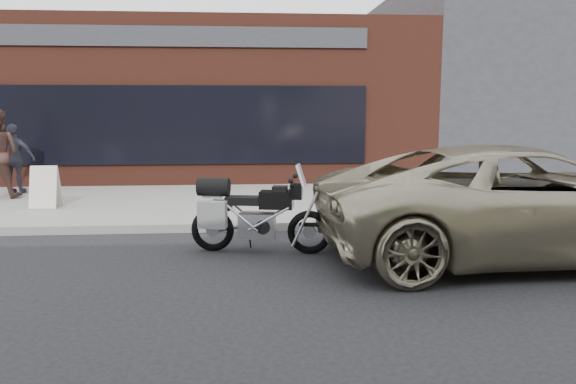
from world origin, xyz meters
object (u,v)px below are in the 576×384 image
motorcycle (251,214)px  minivan (522,202)px  cafe_patron_right (15,159)px  sandwich_sign (45,187)px

motorcycle → minivan: size_ratio=0.36×
minivan → cafe_patron_right: cafe_patron_right is taller
motorcycle → cafe_patron_right: cafe_patron_right is taller
motorcycle → cafe_patron_right: 7.58m
sandwich_sign → cafe_patron_right: size_ratio=0.52×
motorcycle → sandwich_sign: motorcycle is taller
sandwich_sign → cafe_patron_right: bearing=124.8°
minivan → cafe_patron_right: size_ratio=3.60×
motorcycle → sandwich_sign: size_ratio=2.49×
motorcycle → cafe_patron_right: size_ratio=1.29×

